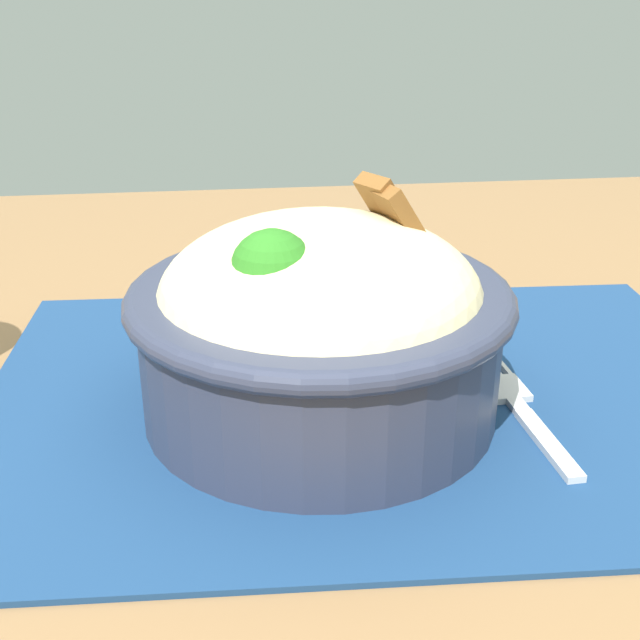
# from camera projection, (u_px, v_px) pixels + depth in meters

# --- Properties ---
(table) EXTENTS (1.00, 0.89, 0.74)m
(table) POSITION_uv_depth(u_px,v_px,m) (406.00, 502.00, 0.47)
(table) COLOR olive
(table) RESTS_ON ground_plane
(placemat) EXTENTS (0.42, 0.31, 0.00)m
(placemat) POSITION_uv_depth(u_px,v_px,m) (368.00, 393.00, 0.44)
(placemat) COLOR navy
(placemat) RESTS_ON table
(bowl) EXTENTS (0.19, 0.19, 0.12)m
(bowl) POSITION_uv_depth(u_px,v_px,m) (320.00, 320.00, 0.40)
(bowl) COLOR #2D3347
(bowl) RESTS_ON placemat
(fork) EXTENTS (0.02, 0.12, 0.00)m
(fork) POSITION_uv_depth(u_px,v_px,m) (517.00, 405.00, 0.42)
(fork) COLOR silver
(fork) RESTS_ON placemat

